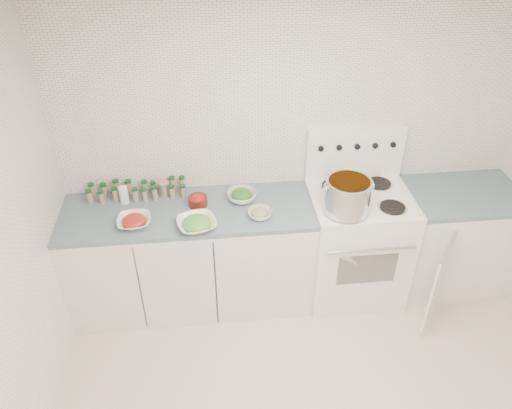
{
  "coord_description": "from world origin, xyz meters",
  "views": [
    {
      "loc": [
        -0.64,
        -1.79,
        3.05
      ],
      "look_at": [
        -0.32,
        1.14,
        0.95
      ],
      "focal_mm": 35.0,
      "sensor_mm": 36.0,
      "label": 1
    }
  ],
  "objects_px": {
    "stove": "(355,241)",
    "bowl_snowpea": "(197,224)",
    "stock_pot": "(348,195)",
    "bowl_tomato": "(134,221)"
  },
  "relations": [
    {
      "from": "bowl_tomato",
      "to": "bowl_snowpea",
      "type": "height_order",
      "value": "bowl_snowpea"
    },
    {
      "from": "stock_pot",
      "to": "bowl_snowpea",
      "type": "height_order",
      "value": "stock_pot"
    },
    {
      "from": "stock_pot",
      "to": "bowl_tomato",
      "type": "xyz_separation_m",
      "value": [
        -1.5,
        0.05,
        -0.15
      ]
    },
    {
      "from": "stove",
      "to": "bowl_snowpea",
      "type": "distance_m",
      "value": 1.33
    },
    {
      "from": "stock_pot",
      "to": "bowl_tomato",
      "type": "height_order",
      "value": "stock_pot"
    },
    {
      "from": "stock_pot",
      "to": "stove",
      "type": "bearing_deg",
      "value": 46.42
    },
    {
      "from": "bowl_snowpea",
      "to": "stove",
      "type": "bearing_deg",
      "value": 9.81
    },
    {
      "from": "bowl_snowpea",
      "to": "bowl_tomato",
      "type": "bearing_deg",
      "value": 169.34
    },
    {
      "from": "stove",
      "to": "bowl_snowpea",
      "type": "height_order",
      "value": "stove"
    },
    {
      "from": "stove",
      "to": "bowl_tomato",
      "type": "distance_m",
      "value": 1.73
    }
  ]
}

